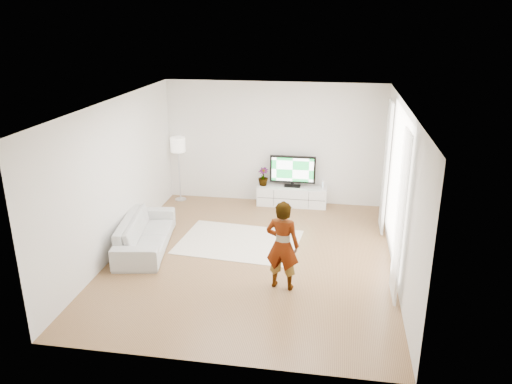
% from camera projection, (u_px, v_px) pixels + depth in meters
% --- Properties ---
extents(floor, '(6.00, 6.00, 0.00)m').
position_uv_depth(floor, '(252.00, 257.00, 9.12)').
color(floor, olive).
rests_on(floor, ground).
extents(ceiling, '(6.00, 6.00, 0.00)m').
position_uv_depth(ceiling, '(252.00, 104.00, 8.18)').
color(ceiling, white).
rests_on(ceiling, wall_back).
extents(wall_left, '(0.02, 6.00, 2.80)m').
position_uv_depth(wall_left, '(116.00, 177.00, 9.03)').
color(wall_left, silver).
rests_on(wall_left, floor).
extents(wall_right, '(0.02, 6.00, 2.80)m').
position_uv_depth(wall_right, '(400.00, 192.00, 8.27)').
color(wall_right, silver).
rests_on(wall_right, floor).
extents(wall_back, '(5.00, 0.02, 2.80)m').
position_uv_depth(wall_back, '(274.00, 143.00, 11.44)').
color(wall_back, silver).
rests_on(wall_back, floor).
extents(wall_front, '(5.00, 0.02, 2.80)m').
position_uv_depth(wall_front, '(209.00, 265.00, 5.86)').
color(wall_front, silver).
rests_on(wall_front, floor).
extents(window, '(0.01, 2.60, 2.50)m').
position_uv_depth(window, '(397.00, 184.00, 8.54)').
color(window, white).
rests_on(window, wall_right).
extents(curtain_near, '(0.04, 0.70, 2.60)m').
position_uv_depth(curtain_near, '(400.00, 217.00, 7.37)').
color(curtain_near, white).
rests_on(curtain_near, floor).
extents(curtain_far, '(0.04, 0.70, 2.60)m').
position_uv_depth(curtain_far, '(386.00, 167.00, 9.79)').
color(curtain_far, white).
rests_on(curtain_far, floor).
extents(media_console, '(1.59, 0.45, 0.45)m').
position_uv_depth(media_console, '(292.00, 196.00, 11.55)').
color(media_console, white).
rests_on(media_console, floor).
extents(television, '(1.04, 0.21, 0.73)m').
position_uv_depth(television, '(293.00, 170.00, 11.37)').
color(television, black).
rests_on(television, media_console).
extents(game_console, '(0.07, 0.15, 0.20)m').
position_uv_depth(game_console, '(323.00, 184.00, 11.33)').
color(game_console, white).
rests_on(game_console, media_console).
extents(potted_plant, '(0.28, 0.28, 0.42)m').
position_uv_depth(potted_plant, '(263.00, 177.00, 11.50)').
color(potted_plant, '#3F7238').
rests_on(potted_plant, media_console).
extents(rug, '(2.41, 1.83, 0.01)m').
position_uv_depth(rug, '(239.00, 242.00, 9.71)').
color(rug, beige).
rests_on(rug, floor).
extents(player, '(0.59, 0.44, 1.48)m').
position_uv_depth(player, '(282.00, 245.00, 7.85)').
color(player, '#334772').
rests_on(player, rug).
extents(sofa, '(1.15, 2.19, 0.61)m').
position_uv_depth(sofa, '(145.00, 233.00, 9.39)').
color(sofa, '#AAABA6').
rests_on(sofa, floor).
extents(floor_lamp, '(0.34, 0.34, 1.52)m').
position_uv_depth(floor_lamp, '(178.00, 147.00, 11.54)').
color(floor_lamp, silver).
rests_on(floor_lamp, floor).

